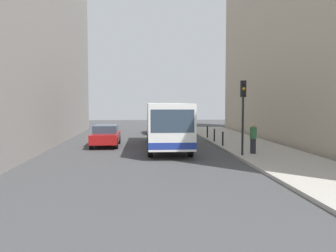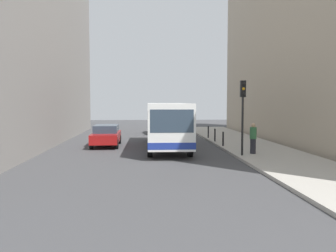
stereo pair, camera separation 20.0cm
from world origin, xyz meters
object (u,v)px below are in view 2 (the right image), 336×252
Objects in this scene: bollard_near at (223,139)px; pedestrian_near_signal at (253,138)px; car_beside_bus at (106,135)px; bollard_mid at (215,135)px; bus at (166,122)px; bollard_far at (208,132)px; car_behind_bus at (158,125)px; traffic_light at (243,103)px.

pedestrian_near_signal is (0.90, -3.66, 0.39)m from bollard_near.
car_beside_bus is 4.64× the size of bollard_mid.
bus reaches higher than pedestrian_near_signal.
pedestrian_near_signal is (4.68, -4.07, -0.71)m from bus.
car_beside_bus is at bearing -153.83° from bollard_far.
bollard_mid is at bearing -172.02° from car_beside_bus.
pedestrian_near_signal is at bearing -76.18° from bollard_near.
pedestrian_near_signal is (4.76, -15.38, 0.24)m from car_behind_bus.
car_beside_bus is 2.54× the size of pedestrian_near_signal.
pedestrian_near_signal reaches higher than car_behind_bus.
traffic_light is 4.32× the size of bollard_near.
traffic_light is at bearing 104.47° from car_behind_bus.
bus reaches higher than bollard_near.
bollard_near is (-0.10, 4.28, -2.38)m from traffic_light.
pedestrian_near_signal is (0.80, 0.62, -1.99)m from traffic_light.
car_behind_bus is at bearing -112.12° from car_beside_bus.
traffic_light is 10.04m from bollard_far.
bollard_near is 1.00× the size of bollard_mid.
bus is at bearing 90.98° from car_behind_bus.
car_beside_bus is 10.92m from car_behind_bus.
traffic_light reaches higher than car_behind_bus.
car_beside_bus is 8.83m from bollard_far.
car_behind_bus is at bearing 103.91° from traffic_light.
bollard_mid is 6.47m from pedestrian_near_signal.
bollard_near is 0.55× the size of pedestrian_near_signal.
traffic_light is 4.32× the size of bollard_far.
pedestrian_near_signal reaches higher than car_beside_bus.
bollard_mid is 2.74m from bollard_far.
bus is at bearing -126.72° from bollard_far.
bollard_far is at bearing 90.00° from bollard_near.
bus is 4.57m from bollard_mid.
bollard_near is 2.74m from bollard_mid.
bollard_mid is at bearing -90.00° from bollard_far.
bus is at bearing -148.37° from bollard_mid.
traffic_light is 2.36× the size of pedestrian_near_signal.
bollard_far is at bearing -17.10° from pedestrian_near_signal.
traffic_light is at bearing -89.41° from bollard_far.
car_beside_bus is 1.08× the size of traffic_light.
bollard_far is 9.19m from pedestrian_near_signal.
traffic_light is at bearing 105.04° from pedestrian_near_signal.
car_beside_bus is (-4.14, 1.17, -0.94)m from bus.
car_behind_bus is 16.63m from traffic_light.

